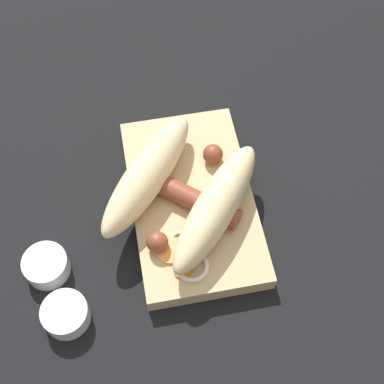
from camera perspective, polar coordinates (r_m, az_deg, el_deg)
ground_plane at (r=0.70m, az=0.00°, el=-1.49°), size 3.00×3.00×0.00m
food_tray at (r=0.69m, az=0.00°, el=-0.97°), size 0.26×0.15×0.03m
bread_roll at (r=0.65m, az=-1.19°, el=0.16°), size 0.24×0.23×0.05m
sausage at (r=0.66m, az=-0.60°, el=-0.44°), size 0.14×0.13×0.03m
pickled_veggies at (r=0.63m, az=-0.86°, el=-7.08°), size 0.07×0.06×0.01m
condiment_cup_near at (r=0.67m, az=-15.24°, el=-7.64°), size 0.05×0.05×0.03m
condiment_cup_far at (r=0.64m, az=-13.29°, el=-12.62°), size 0.05×0.05×0.03m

